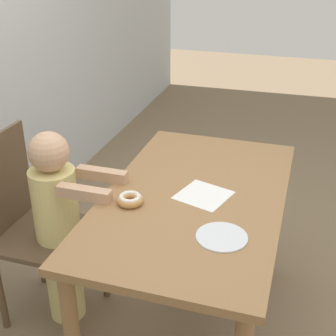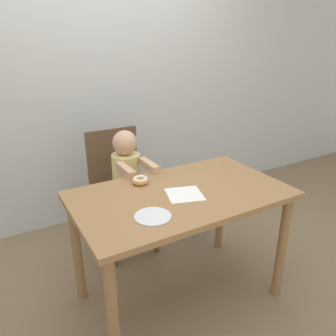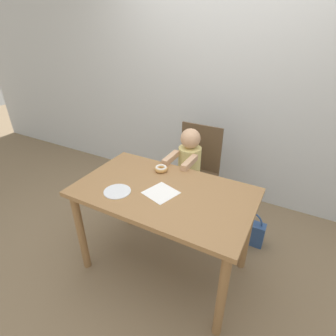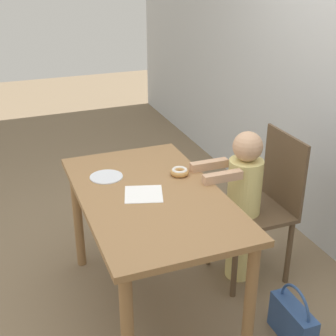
# 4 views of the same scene
# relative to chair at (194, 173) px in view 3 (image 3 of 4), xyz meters

# --- Properties ---
(ground_plane) EXTENTS (12.00, 12.00, 0.00)m
(ground_plane) POSITION_rel_chair_xyz_m (0.08, -0.76, -0.50)
(ground_plane) COLOR #7A664C
(wall_back) EXTENTS (8.00, 0.05, 2.50)m
(wall_back) POSITION_rel_chair_xyz_m (0.08, 0.60, 0.75)
(wall_back) COLOR silver
(wall_back) RESTS_ON ground_plane
(dining_table) EXTENTS (1.27, 0.74, 0.77)m
(dining_table) POSITION_rel_chair_xyz_m (0.08, -0.76, 0.16)
(dining_table) COLOR olive
(dining_table) RESTS_ON ground_plane
(chair) EXTENTS (0.42, 0.45, 0.96)m
(chair) POSITION_rel_chair_xyz_m (0.00, 0.00, 0.00)
(chair) COLOR brown
(chair) RESTS_ON ground_plane
(child_figure) EXTENTS (0.23, 0.43, 1.01)m
(child_figure) POSITION_rel_chair_xyz_m (0.00, -0.14, 0.03)
(child_figure) COLOR #E0D17F
(child_figure) RESTS_ON ground_plane
(donut) EXTENTS (0.11, 0.11, 0.04)m
(donut) POSITION_rel_chair_xyz_m (-0.07, -0.53, 0.29)
(donut) COLOR tan
(donut) RESTS_ON dining_table
(napkin) EXTENTS (0.25, 0.25, 0.00)m
(napkin) POSITION_rel_chair_xyz_m (0.09, -0.80, 0.27)
(napkin) COLOR white
(napkin) RESTS_ON dining_table
(handbag) EXTENTS (0.31, 0.10, 0.35)m
(handbag) POSITION_rel_chair_xyz_m (0.61, -0.14, -0.37)
(handbag) COLOR #2D4C84
(handbag) RESTS_ON ground_plane
(plate) EXTENTS (0.19, 0.19, 0.01)m
(plate) POSITION_rel_chair_xyz_m (-0.19, -0.94, 0.27)
(plate) COLOR silver
(plate) RESTS_ON dining_table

